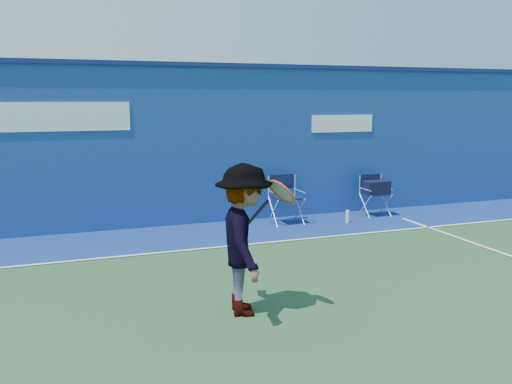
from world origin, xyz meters
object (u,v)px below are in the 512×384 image
object	(u,v)px
water_bottle	(347,217)
directors_chair_left	(286,208)
directors_chair_right	(375,199)
tennis_player	(244,239)

from	to	relation	value
water_bottle	directors_chair_left	bearing A→B (deg)	161.61
directors_chair_right	tennis_player	xyz separation A→B (m)	(-4.21, -3.98, 0.50)
directors_chair_right	water_bottle	distance (m)	0.98
directors_chair_left	directors_chair_right	world-z (taller)	directors_chair_left
directors_chair_left	tennis_player	world-z (taller)	tennis_player
directors_chair_left	tennis_player	size ratio (longest dim) A/B	0.55
directors_chair_left	directors_chair_right	xyz separation A→B (m)	(2.02, 0.01, 0.04)
directors_chair_left	water_bottle	size ratio (longest dim) A/B	3.68
directors_chair_left	directors_chair_right	distance (m)	2.02
directors_chair_left	directors_chair_right	size ratio (longest dim) A/B	1.11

